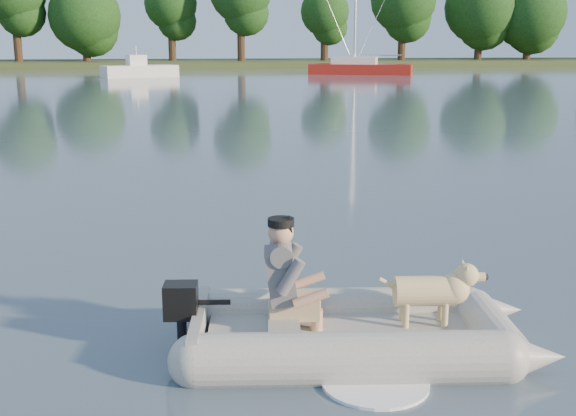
{
  "coord_description": "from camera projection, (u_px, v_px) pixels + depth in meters",
  "views": [
    {
      "loc": [
        -0.92,
        -5.63,
        2.55
      ],
      "look_at": [
        0.1,
        1.96,
        0.75
      ],
      "focal_mm": 45.0,
      "sensor_mm": 36.0,
      "label": 1
    }
  ],
  "objects": [
    {
      "name": "water",
      "position": [
        307.0,
        346.0,
        6.13
      ],
      "size": [
        160.0,
        160.0,
        0.0
      ],
      "primitive_type": "plane",
      "color": "slate",
      "rests_on": "ground"
    },
    {
      "name": "shore_bank",
      "position": [
        200.0,
        64.0,
        65.89
      ],
      "size": [
        160.0,
        12.0,
        0.7
      ],
      "primitive_type": "cube",
      "color": "#47512D",
      "rests_on": "water"
    },
    {
      "name": "treeline",
      "position": [
        263.0,
        7.0,
        64.58
      ],
      "size": [
        84.66,
        7.35,
        9.27
      ],
      "color": "#332316",
      "rests_on": "shore_bank"
    },
    {
      "name": "dinghy",
      "position": [
        357.0,
        292.0,
        5.95
      ],
      "size": [
        4.35,
        3.15,
        1.23
      ],
      "primitive_type": null,
      "rotation": [
        0.0,
        0.0,
        -0.11
      ],
      "color": "gray",
      "rests_on": "water"
    },
    {
      "name": "man",
      "position": [
        283.0,
        272.0,
        5.94
      ],
      "size": [
        0.69,
        0.61,
        0.94
      ],
      "primitive_type": null,
      "rotation": [
        0.0,
        0.0,
        -0.11
      ],
      "color": "#5B5B60",
      "rests_on": "dinghy"
    },
    {
      "name": "dog",
      "position": [
        424.0,
        296.0,
        6.02
      ],
      "size": [
        0.84,
        0.37,
        0.54
      ],
      "primitive_type": null,
      "rotation": [
        0.0,
        0.0,
        -0.11
      ],
      "color": "tan",
      "rests_on": "dinghy"
    },
    {
      "name": "outboard_motor",
      "position": [
        182.0,
        321.0,
        5.97
      ],
      "size": [
        0.39,
        0.29,
        0.69
      ],
      "primitive_type": null,
      "rotation": [
        0.0,
        0.0,
        -0.11
      ],
      "color": "black",
      "rests_on": "dinghy"
    },
    {
      "name": "motorboat",
      "position": [
        139.0,
        62.0,
        48.64
      ],
      "size": [
        5.51,
        3.75,
        2.17
      ],
      "primitive_type": null,
      "rotation": [
        0.0,
        0.0,
        0.38
      ],
      "color": "white",
      "rests_on": "water"
    },
    {
      "name": "sailboat",
      "position": [
        359.0,
        68.0,
        52.6
      ],
      "size": [
        7.68,
        4.65,
        10.14
      ],
      "rotation": [
        0.0,
        0.0,
        -0.36
      ],
      "color": "#9F1B12",
      "rests_on": "water"
    }
  ]
}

